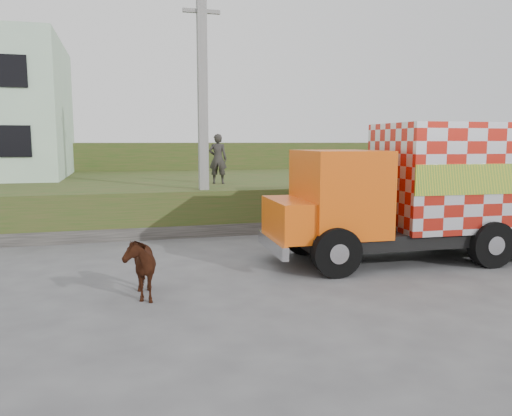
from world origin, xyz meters
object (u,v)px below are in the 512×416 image
object	(u,v)px
cargo_truck	(435,190)
pedestrian	(218,159)
cow	(138,265)
utility_pole	(203,111)

from	to	relation	value
cargo_truck	pedestrian	distance (m)	8.50
cow	pedestrian	xyz separation A→B (m)	(3.31, 8.63, 1.80)
utility_pole	cow	distance (m)	7.69
utility_pole	cow	size ratio (longest dim) A/B	5.26
cargo_truck	cow	size ratio (longest dim) A/B	5.30
utility_pole	cow	bearing A→B (deg)	-110.44
utility_pole	cargo_truck	world-z (taller)	utility_pole
utility_pole	pedestrian	size ratio (longest dim) A/B	4.25
cargo_truck	cow	world-z (taller)	cargo_truck
utility_pole	pedestrian	bearing A→B (deg)	67.51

